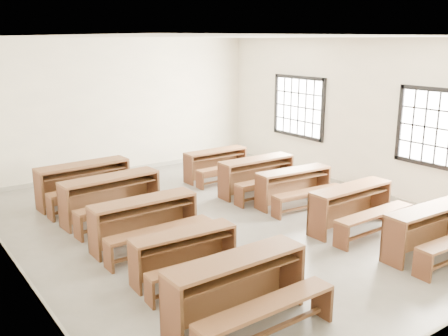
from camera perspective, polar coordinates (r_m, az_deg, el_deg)
room at (r=8.47m, az=0.50°, el=7.60°), size 8.50×8.50×3.20m
desk_set_0 at (r=5.80m, az=1.75°, el=-13.33°), size 1.76×0.93×0.79m
desk_set_1 at (r=6.83m, az=-4.42°, el=-9.55°), size 1.51×0.84×0.66m
desk_set_2 at (r=7.90m, az=-8.95°, el=-5.81°), size 1.70×0.89×0.76m
desk_set_3 at (r=9.12m, az=-12.65°, el=-3.03°), size 1.85×1.05×0.80m
desk_set_4 at (r=10.14m, az=-15.62°, el=-1.41°), size 1.85×1.03×0.81m
desk_set_5 at (r=8.12m, az=22.58°, el=-6.36°), size 1.66×0.90×0.73m
desk_set_6 at (r=8.77m, az=14.51°, el=-4.08°), size 1.69×0.90×0.75m
desk_set_7 at (r=9.81m, az=8.11°, el=-1.91°), size 1.63×0.93×0.71m
desk_set_8 at (r=10.43m, az=3.91°, el=-0.64°), size 1.70×0.90×0.76m
desk_set_9 at (r=11.50m, az=-0.83°, el=0.64°), size 1.54×0.81×0.69m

